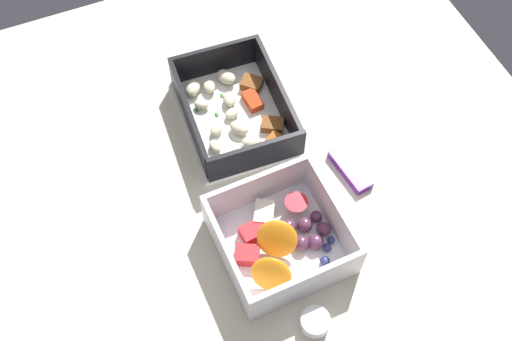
{
  "coord_description": "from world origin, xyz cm",
  "views": [
    {
      "loc": [
        35.12,
        -15.84,
        69.82
      ],
      "look_at": [
        -0.88,
        -0.65,
        4.0
      ],
      "focal_mm": 42.26,
      "sensor_mm": 36.0,
      "label": 1
    }
  ],
  "objects_px": {
    "pasta_container": "(235,111)",
    "candy_bar": "(350,169)",
    "fruit_bowl": "(281,238)",
    "paper_cup_liner": "(315,322)"
  },
  "relations": [
    {
      "from": "fruit_bowl",
      "to": "paper_cup_liner",
      "type": "bearing_deg",
      "value": -2.28
    },
    {
      "from": "paper_cup_liner",
      "to": "candy_bar",
      "type": "bearing_deg",
      "value": 141.55
    },
    {
      "from": "pasta_container",
      "to": "candy_bar",
      "type": "distance_m",
      "value": 0.17
    },
    {
      "from": "fruit_bowl",
      "to": "pasta_container",
      "type": "bearing_deg",
      "value": 173.98
    },
    {
      "from": "pasta_container",
      "to": "paper_cup_liner",
      "type": "xyz_separation_m",
      "value": [
        0.3,
        -0.03,
        -0.01
      ]
    },
    {
      "from": "candy_bar",
      "to": "pasta_container",
      "type": "bearing_deg",
      "value": -142.62
    },
    {
      "from": "fruit_bowl",
      "to": "paper_cup_liner",
      "type": "relative_size",
      "value": 4.4
    },
    {
      "from": "pasta_container",
      "to": "paper_cup_liner",
      "type": "bearing_deg",
      "value": -1.42
    },
    {
      "from": "fruit_bowl",
      "to": "candy_bar",
      "type": "height_order",
      "value": "fruit_bowl"
    },
    {
      "from": "candy_bar",
      "to": "paper_cup_liner",
      "type": "distance_m",
      "value": 0.21
    }
  ]
}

